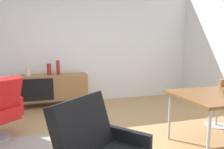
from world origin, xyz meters
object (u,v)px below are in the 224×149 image
at_px(vase_sculptural_dark, 28,72).
at_px(vase_ceramic_small, 49,69).
at_px(dining_chair_back_right, 221,100).
at_px(sideboard, 51,87).
at_px(vase_cobalt, 58,67).

relative_size(vase_sculptural_dark, vase_ceramic_small, 1.00).
relative_size(vase_sculptural_dark, dining_chair_back_right, 0.30).
relative_size(sideboard, vase_cobalt, 4.99).
bearing_deg(dining_chair_back_right, vase_ceramic_small, 143.20).
bearing_deg(vase_sculptural_dark, vase_ceramic_small, 0.00).
bearing_deg(sideboard, vase_sculptural_dark, 179.77).
relative_size(vase_cobalt, vase_ceramic_small, 1.27).
height_order(vase_cobalt, dining_chair_back_right, vase_cobalt).
bearing_deg(vase_cobalt, vase_sculptural_dark, 180.00).
xyz_separation_m(sideboard, vase_sculptural_dark, (-0.47, 0.00, 0.37)).
bearing_deg(vase_ceramic_small, sideboard, -4.24).
distance_m(sideboard, vase_cobalt, 0.47).
height_order(sideboard, dining_chair_back_right, dining_chair_back_right).
relative_size(sideboard, vase_sculptural_dark, 6.33).
xyz_separation_m(vase_sculptural_dark, dining_chair_back_right, (3.19, -2.06, -0.34)).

